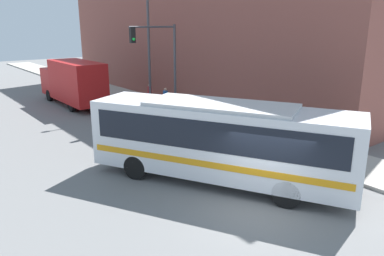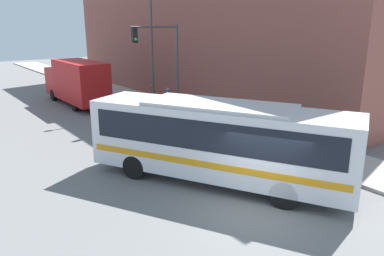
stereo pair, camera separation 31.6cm
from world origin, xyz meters
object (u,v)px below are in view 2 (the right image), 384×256
object	(u,v)px
city_bus	(218,138)
traffic_light_pole	(163,56)
parking_meter	(196,109)
pedestrian_near_corner	(168,99)
street_lamp	(148,42)
fire_hydrant	(245,132)
delivery_truck	(76,81)
pedestrian_mid_block	(153,94)

from	to	relation	value
city_bus	traffic_light_pole	world-z (taller)	traffic_light_pole
parking_meter	pedestrian_near_corner	world-z (taller)	pedestrian_near_corner
city_bus	street_lamp	distance (m)	13.92
traffic_light_pole	fire_hydrant	bearing A→B (deg)	-81.94
fire_hydrant	pedestrian_near_corner	distance (m)	8.23
city_bus	street_lamp	world-z (taller)	street_lamp
traffic_light_pole	parking_meter	world-z (taller)	traffic_light_pole
delivery_truck	fire_hydrant	distance (m)	14.82
parking_meter	street_lamp	xyz separation A→B (m)	(-0.04, 5.44, 3.78)
pedestrian_mid_block	city_bus	bearing A→B (deg)	-111.22
delivery_truck	traffic_light_pole	xyz separation A→B (m)	(2.75, -7.87, 2.30)
city_bus	delivery_truck	size ratio (longest dim) A/B	1.24
delivery_truck	street_lamp	bearing A→B (deg)	-51.96
city_bus	traffic_light_pole	xyz separation A→B (m)	(3.71, 9.56, 2.27)
delivery_truck	traffic_light_pole	size ratio (longest dim) A/B	1.39
fire_hydrant	pedestrian_near_corner	bearing A→B (deg)	86.00
pedestrian_near_corner	city_bus	bearing A→B (deg)	-114.63
street_lamp	pedestrian_near_corner	bearing A→B (deg)	-67.28
city_bus	fire_hydrant	size ratio (longest dim) A/B	13.83
pedestrian_near_corner	pedestrian_mid_block	size ratio (longest dim) A/B	0.98
delivery_truck	street_lamp	xyz separation A→B (m)	(3.62, -4.62, 2.97)
delivery_truck	pedestrian_mid_block	size ratio (longest dim) A/B	5.12
city_bus	parking_meter	bearing A→B (deg)	30.15
delivery_truck	pedestrian_near_corner	size ratio (longest dim) A/B	5.20
parking_meter	pedestrian_near_corner	distance (m)	4.01
pedestrian_near_corner	pedestrian_mid_block	xyz separation A→B (m)	(0.03, 2.12, 0.01)
street_lamp	pedestrian_mid_block	size ratio (longest dim) A/B	4.98
city_bus	traffic_light_pole	bearing A→B (deg)	41.02
traffic_light_pole	pedestrian_mid_block	distance (m)	5.24
traffic_light_pole	parking_meter	size ratio (longest dim) A/B	4.57
traffic_light_pole	parking_meter	bearing A→B (deg)	-67.45
fire_hydrant	street_lamp	bearing A→B (deg)	90.25
traffic_light_pole	pedestrian_near_corner	size ratio (longest dim) A/B	3.72
city_bus	pedestrian_near_corner	xyz separation A→B (m)	(5.20, 11.34, -0.91)
fire_hydrant	parking_meter	bearing A→B (deg)	90.00
street_lamp	parking_meter	bearing A→B (deg)	-89.56
fire_hydrant	traffic_light_pole	distance (m)	7.43
pedestrian_mid_block	delivery_truck	bearing A→B (deg)	136.97
parking_meter	street_lamp	size ratio (longest dim) A/B	0.16
city_bus	fire_hydrant	bearing A→B (deg)	6.41
fire_hydrant	pedestrian_mid_block	world-z (taller)	pedestrian_mid_block
traffic_light_pole	pedestrian_mid_block	xyz separation A→B (m)	(1.51, 3.89, -3.17)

